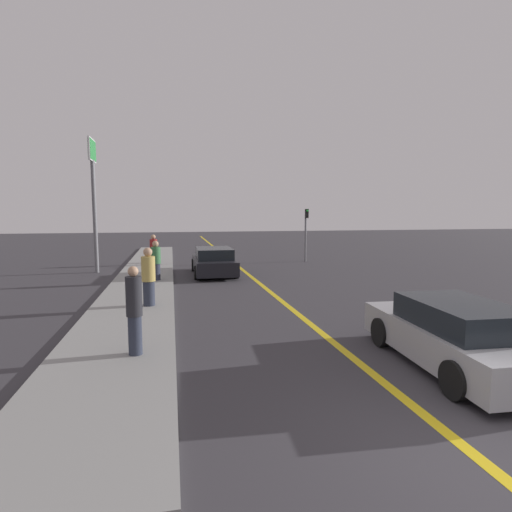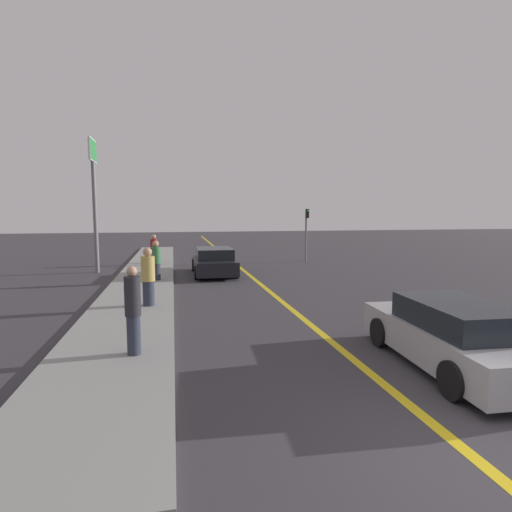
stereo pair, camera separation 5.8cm
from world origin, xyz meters
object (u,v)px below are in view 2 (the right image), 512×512
(car_ahead_center, at_px, (214,262))
(pedestrian_far_standing, at_px, (156,261))
(pedestrian_near_curb, at_px, (133,310))
(pedestrian_by_sign, at_px, (154,249))
(roadside_sign, at_px, (94,178))
(car_near_right_lane, at_px, (452,335))
(pedestrian_mid_group, at_px, (148,277))
(traffic_light, at_px, (306,229))

(car_ahead_center, relative_size, pedestrian_far_standing, 2.60)
(pedestrian_near_curb, relative_size, pedestrian_by_sign, 1.11)
(pedestrian_by_sign, relative_size, roadside_sign, 0.25)
(pedestrian_near_curb, xyz_separation_m, roadside_sign, (-2.95, 12.90, 3.67))
(car_near_right_lane, xyz_separation_m, pedestrian_by_sign, (-6.37, 17.17, 0.28))
(car_ahead_center, bearing_deg, roadside_sign, 161.77)
(car_near_right_lane, bearing_deg, pedestrian_mid_group, 138.00)
(traffic_light, height_order, roadside_sign, roadside_sign)
(car_near_right_lane, height_order, roadside_sign, roadside_sign)
(car_ahead_center, bearing_deg, car_near_right_lane, -74.63)
(pedestrian_mid_group, height_order, roadside_sign, roadside_sign)
(pedestrian_mid_group, height_order, pedestrian_by_sign, pedestrian_mid_group)
(pedestrian_far_standing, bearing_deg, pedestrian_mid_group, -90.51)
(pedestrian_near_curb, height_order, traffic_light, traffic_light)
(traffic_light, bearing_deg, pedestrian_mid_group, -129.71)
(pedestrian_near_curb, xyz_separation_m, pedestrian_far_standing, (0.08, 9.32, -0.09))
(pedestrian_by_sign, height_order, roadside_sign, roadside_sign)
(car_near_right_lane, bearing_deg, pedestrian_near_curb, 167.84)
(car_ahead_center, distance_m, roadside_sign, 7.27)
(pedestrian_near_curb, bearing_deg, pedestrian_by_sign, 91.00)
(traffic_light, relative_size, roadside_sign, 0.49)
(car_ahead_center, height_order, pedestrian_near_curb, pedestrian_near_curb)
(car_near_right_lane, bearing_deg, roadside_sign, 125.16)
(pedestrian_mid_group, relative_size, roadside_sign, 0.28)
(car_near_right_lane, distance_m, traffic_light, 17.02)
(car_near_right_lane, distance_m, pedestrian_mid_group, 8.63)
(roadside_sign, bearing_deg, pedestrian_by_sign, 43.84)
(car_near_right_lane, xyz_separation_m, traffic_light, (2.75, 16.74, 1.40))
(roadside_sign, bearing_deg, car_ahead_center, -18.80)
(pedestrian_mid_group, relative_size, traffic_light, 0.56)
(roadside_sign, bearing_deg, pedestrian_mid_group, -70.53)
(car_near_right_lane, relative_size, car_ahead_center, 0.98)
(car_near_right_lane, relative_size, traffic_light, 1.34)
(car_ahead_center, relative_size, traffic_light, 1.36)
(pedestrian_far_standing, bearing_deg, pedestrian_near_curb, -90.52)
(car_near_right_lane, height_order, pedestrian_by_sign, pedestrian_by_sign)
(car_near_right_lane, xyz_separation_m, car_ahead_center, (-3.34, 12.66, -0.00))
(pedestrian_far_standing, height_order, traffic_light, traffic_light)
(car_ahead_center, bearing_deg, pedestrian_far_standing, -147.84)
(pedestrian_far_standing, xyz_separation_m, traffic_light, (8.76, 5.72, 1.09))
(pedestrian_mid_group, height_order, traffic_light, traffic_light)
(pedestrian_near_curb, height_order, pedestrian_mid_group, pedestrian_near_curb)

